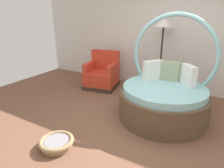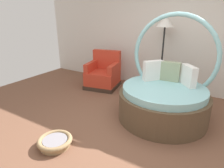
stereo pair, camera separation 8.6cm
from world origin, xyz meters
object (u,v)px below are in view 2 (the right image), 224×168
at_px(red_armchair, 103,75).
at_px(pet_basket, 55,142).
at_px(floor_lamp, 165,29).
at_px(round_daybed, 164,97).

height_order(red_armchair, pet_basket, red_armchair).
bearing_deg(floor_lamp, pet_basket, -102.72).
xyz_separation_m(red_armchair, floor_lamp, (1.42, 0.40, 1.20)).
bearing_deg(red_armchair, round_daybed, -22.57).
height_order(round_daybed, floor_lamp, round_daybed).
height_order(red_armchair, floor_lamp, floor_lamp).
distance_m(round_daybed, floor_lamp, 1.69).
relative_size(red_armchair, floor_lamp, 0.52).
bearing_deg(pet_basket, floor_lamp, 77.28).
distance_m(pet_basket, floor_lamp, 3.28).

